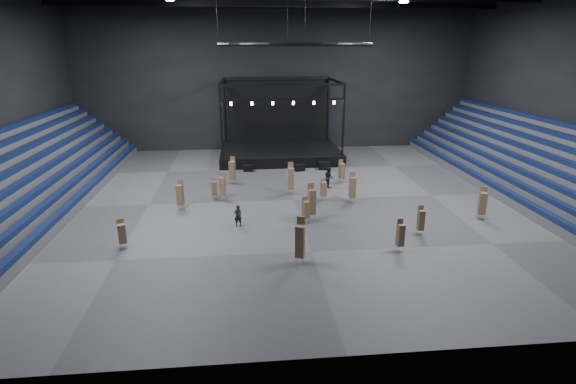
{
  "coord_description": "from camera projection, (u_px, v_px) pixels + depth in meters",
  "views": [
    {
      "loc": [
        -4.16,
        -37.08,
        12.94
      ],
      "look_at": [
        -0.73,
        -2.0,
        1.4
      ],
      "focal_mm": 28.0,
      "sensor_mm": 36.0,
      "label": 1
    }
  ],
  "objects": [
    {
      "name": "truss_ring",
      "position": [
        295.0,
        45.0,
        35.44
      ],
      "size": [
        12.3,
        12.3,
        5.15
      ],
      "color": "black",
      "rests_on": "ceiling"
    },
    {
      "name": "man_center",
      "position": [
        238.0,
        216.0,
        33.52
      ],
      "size": [
        0.69,
        0.55,
        1.65
      ],
      "primitive_type": "imported",
      "rotation": [
        0.0,
        0.0,
        3.43
      ],
      "color": "black",
      "rests_on": "floor"
    },
    {
      "name": "bleachers_right",
      "position": [
        543.0,
        174.0,
        41.07
      ],
      "size": [
        7.2,
        40.0,
        6.4
      ],
      "color": "#515154",
      "rests_on": "floor"
    },
    {
      "name": "chair_stack_2",
      "position": [
        483.0,
        203.0,
        34.67
      ],
      "size": [
        0.64,
        0.64,
        2.63
      ],
      "rotation": [
        0.0,
        0.0,
        -0.27
      ],
      "color": "silver",
      "rests_on": "floor"
    },
    {
      "name": "chair_stack_9",
      "position": [
        312.0,
        201.0,
        34.65
      ],
      "size": [
        0.63,
        0.63,
        2.92
      ],
      "rotation": [
        0.0,
        0.0,
        0.23
      ],
      "color": "silver",
      "rests_on": "floor"
    },
    {
      "name": "wall_back",
      "position": [
        276.0,
        78.0,
        56.55
      ],
      "size": [
        50.0,
        0.2,
        18.0
      ],
      "primitive_type": "cube",
      "color": "black",
      "rests_on": "ground"
    },
    {
      "name": "chair_stack_12",
      "position": [
        300.0,
        240.0,
        27.58
      ],
      "size": [
        0.67,
        0.67,
        3.03
      ],
      "rotation": [
        0.0,
        0.0,
        -0.33
      ],
      "color": "silver",
      "rests_on": "floor"
    },
    {
      "name": "bleachers_left",
      "position": [
        17.0,
        189.0,
        36.83
      ],
      "size": [
        7.2,
        40.0,
        6.4
      ],
      "color": "#515154",
      "rests_on": "floor"
    },
    {
      "name": "chair_stack_13",
      "position": [
        223.0,
        186.0,
        39.2
      ],
      "size": [
        0.53,
        0.53,
        2.44
      ],
      "rotation": [
        0.0,
        0.0,
        -0.15
      ],
      "color": "silver",
      "rests_on": "floor"
    },
    {
      "name": "flight_case_right",
      "position": [
        325.0,
        166.0,
        48.93
      ],
      "size": [
        1.43,
        0.94,
        0.88
      ],
      "primitive_type": "cube",
      "rotation": [
        0.0,
        0.0,
        -0.23
      ],
      "color": "black",
      "rests_on": "floor"
    },
    {
      "name": "chair_stack_6",
      "position": [
        353.0,
        187.0,
        38.47
      ],
      "size": [
        0.51,
        0.51,
        2.69
      ],
      "rotation": [
        0.0,
        0.0,
        0.0
      ],
      "color": "silver",
      "rests_on": "floor"
    },
    {
      "name": "chair_stack_11",
      "position": [
        306.0,
        209.0,
        34.1
      ],
      "size": [
        0.62,
        0.62,
        2.03
      ],
      "rotation": [
        0.0,
        0.0,
        0.4
      ],
      "color": "silver",
      "rests_on": "floor"
    },
    {
      "name": "chair_stack_10",
      "position": [
        400.0,
        235.0,
        29.38
      ],
      "size": [
        0.5,
        0.5,
        2.22
      ],
      "rotation": [
        0.0,
        0.0,
        0.16
      ],
      "color": "silver",
      "rests_on": "floor"
    },
    {
      "name": "chair_stack_4",
      "position": [
        291.0,
        178.0,
        40.65
      ],
      "size": [
        0.52,
        0.52,
        2.94
      ],
      "rotation": [
        0.0,
        0.0,
        0.0
      ],
      "color": "silver",
      "rests_on": "floor"
    },
    {
      "name": "chair_stack_8",
      "position": [
        232.0,
        170.0,
        43.72
      ],
      "size": [
        0.68,
        0.68,
        2.68
      ],
      "rotation": [
        0.0,
        0.0,
        -0.38
      ],
      "color": "silver",
      "rests_on": "floor"
    },
    {
      "name": "chair_stack_14",
      "position": [
        180.0,
        194.0,
        36.83
      ],
      "size": [
        0.6,
        0.6,
        2.53
      ],
      "rotation": [
        0.0,
        0.0,
        -0.26
      ],
      "color": "silver",
      "rests_on": "floor"
    },
    {
      "name": "crew_member",
      "position": [
        329.0,
        177.0,
        42.72
      ],
      "size": [
        0.96,
        1.11,
        1.97
      ],
      "primitive_type": "imported",
      "rotation": [
        0.0,
        0.0,
        1.82
      ],
      "color": "black",
      "rests_on": "floor"
    },
    {
      "name": "floor",
      "position": [
        294.0,
        200.0,
        39.49
      ],
      "size": [
        50.0,
        50.0,
        0.0
      ],
      "primitive_type": "plane",
      "color": "#4A4A4D",
      "rests_on": "ground"
    },
    {
      "name": "flight_case_mid",
      "position": [
        300.0,
        168.0,
        48.46
      ],
      "size": [
        1.17,
        0.78,
        0.72
      ],
      "primitive_type": "cube",
      "rotation": [
        0.0,
        0.0,
        0.24
      ],
      "color": "black",
      "rests_on": "floor"
    },
    {
      "name": "chair_stack_5",
      "position": [
        421.0,
        220.0,
        31.97
      ],
      "size": [
        0.44,
        0.44,
        2.17
      ],
      "rotation": [
        0.0,
        0.0,
        0.05
      ],
      "color": "silver",
      "rests_on": "floor"
    },
    {
      "name": "chair_stack_7",
      "position": [
        122.0,
        233.0,
        29.75
      ],
      "size": [
        0.62,
        0.62,
        2.04
      ],
      "rotation": [
        0.0,
        0.0,
        0.36
      ],
      "color": "silver",
      "rests_on": "floor"
    },
    {
      "name": "chair_stack_3",
      "position": [
        324.0,
        189.0,
        39.16
      ],
      "size": [
        0.55,
        0.55,
        1.93
      ],
      "rotation": [
        0.0,
        0.0,
        0.26
      ],
      "color": "silver",
      "rests_on": "floor"
    },
    {
      "name": "chair_stack_0",
      "position": [
        214.0,
        188.0,
        39.46
      ],
      "size": [
        0.51,
        0.51,
        1.9
      ],
      "rotation": [
        0.0,
        0.0,
        0.22
      ],
      "color": "silver",
      "rests_on": "floor"
    },
    {
      "name": "chair_stack_1",
      "position": [
        342.0,
        170.0,
        44.25
      ],
      "size": [
        0.65,
        0.65,
        2.27
      ],
      "rotation": [
        0.0,
        0.0,
        0.39
      ],
      "color": "silver",
      "rests_on": "floor"
    },
    {
      "name": "flight_case_left",
      "position": [
        248.0,
        168.0,
        48.3
      ],
      "size": [
        1.05,
        0.54,
        0.7
      ],
      "primitive_type": "cube",
      "rotation": [
        0.0,
        0.0,
        0.02
      ],
      "color": "black",
      "rests_on": "floor"
    },
    {
      "name": "stage",
      "position": [
        279.0,
        145.0,
        54.39
      ],
      "size": [
        14.0,
        10.0,
        9.2
      ],
      "color": "black",
      "rests_on": "floor"
    },
    {
      "name": "wall_front",
      "position": [
        357.0,
        156.0,
        16.82
      ],
      "size": [
        50.0,
        0.2,
        18.0
      ],
      "primitive_type": "cube",
      "color": "black",
      "rests_on": "ground"
    }
  ]
}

